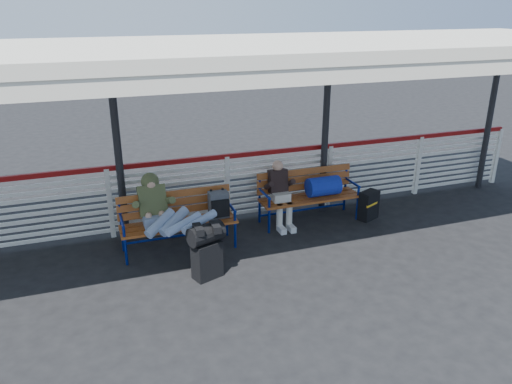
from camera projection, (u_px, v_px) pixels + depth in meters
name	position (u px, v px, depth m)	size (l,w,h in m)	color
ground	(265.00, 270.00, 7.33)	(60.00, 60.00, 0.00)	black
fence	(227.00, 186.00, 8.77)	(12.08, 0.08, 1.24)	silver
canopy	(244.00, 51.00, 7.01)	(12.60, 3.60, 3.16)	silver
luggage_stack	(207.00, 249.00, 6.98)	(0.56, 0.43, 0.82)	black
bench_left	(188.00, 213.00, 7.84)	(1.80, 0.56, 0.92)	#9B591E
bench_right	(315.00, 189.00, 8.82)	(1.80, 0.56, 0.92)	#9B591E
traveler_man	(172.00, 217.00, 7.39)	(0.94, 1.63, 0.77)	#8B9FBB
companion_person	(280.00, 193.00, 8.61)	(0.32, 0.66, 1.15)	beige
suitcase_side	(369.00, 205.00, 8.96)	(0.43, 0.37, 0.53)	black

